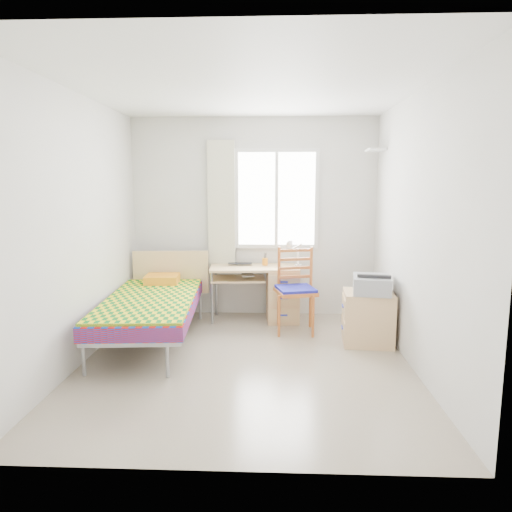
{
  "coord_description": "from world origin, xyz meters",
  "views": [
    {
      "loc": [
        0.28,
        -4.29,
        1.73
      ],
      "look_at": [
        0.08,
        0.55,
        0.98
      ],
      "focal_mm": 32.0,
      "sensor_mm": 36.0,
      "label": 1
    }
  ],
  "objects": [
    {
      "name": "floating_shelf",
      "position": [
        1.49,
        1.4,
        2.15
      ],
      "size": [
        0.2,
        0.32,
        0.03
      ],
      "primitive_type": "cube",
      "color": "white",
      "rests_on": "wall_right"
    },
    {
      "name": "cabinet",
      "position": [
        1.3,
        0.6,
        0.29
      ],
      "size": [
        0.57,
        0.51,
        0.58
      ],
      "rotation": [
        0.0,
        0.0,
        -0.08
      ],
      "color": "tan",
      "rests_on": "floor"
    },
    {
      "name": "bed",
      "position": [
        -1.07,
        0.59,
        0.43
      ],
      "size": [
        1.1,
        2.11,
        0.89
      ],
      "rotation": [
        0.0,
        0.0,
        0.07
      ],
      "color": "#909398",
      "rests_on": "floor"
    },
    {
      "name": "desk",
      "position": [
        0.31,
        1.43,
        0.38
      ],
      "size": [
        1.15,
        0.6,
        0.7
      ],
      "rotation": [
        0.0,
        0.0,
        0.08
      ],
      "color": "tan",
      "rests_on": "floor"
    },
    {
      "name": "wall_right",
      "position": [
        1.6,
        0.0,
        1.3
      ],
      "size": [
        0.0,
        3.5,
        3.5
      ],
      "primitive_type": "plane",
      "rotation": [
        1.57,
        0.0,
        -1.57
      ],
      "color": "silver",
      "rests_on": "ground"
    },
    {
      "name": "laptop",
      "position": [
        -0.17,
        1.51,
        0.71
      ],
      "size": [
        0.32,
        0.21,
        0.02
      ],
      "primitive_type": "imported",
      "rotation": [
        0.0,
        0.0,
        0.04
      ],
      "color": "black",
      "rests_on": "desk"
    },
    {
      "name": "wall_left",
      "position": [
        -1.6,
        0.0,
        1.3
      ],
      "size": [
        0.0,
        3.5,
        3.5
      ],
      "primitive_type": "plane",
      "rotation": [
        1.57,
        0.0,
        1.57
      ],
      "color": "silver",
      "rests_on": "ground"
    },
    {
      "name": "pen_cup",
      "position": [
        0.15,
        1.55,
        0.75
      ],
      "size": [
        0.07,
        0.07,
        0.09
      ],
      "primitive_type": "cylinder",
      "rotation": [
        0.0,
        0.0,
        -0.0
      ],
      "color": "orange",
      "rests_on": "desk"
    },
    {
      "name": "window",
      "position": [
        0.3,
        1.73,
        1.55
      ],
      "size": [
        1.1,
        0.04,
        1.3
      ],
      "color": "white",
      "rests_on": "wall_back"
    },
    {
      "name": "wall_back",
      "position": [
        0.0,
        1.75,
        1.3
      ],
      "size": [
        3.2,
        0.0,
        3.2
      ],
      "primitive_type": "plane",
      "rotation": [
        1.57,
        0.0,
        0.0
      ],
      "color": "silver",
      "rests_on": "ground"
    },
    {
      "name": "ceiling",
      "position": [
        0.0,
        0.0,
        2.6
      ],
      "size": [
        3.5,
        3.5,
        0.0
      ],
      "primitive_type": "plane",
      "rotation": [
        3.14,
        0.0,
        0.0
      ],
      "color": "white",
      "rests_on": "wall_back"
    },
    {
      "name": "curtain",
      "position": [
        -0.42,
        1.68,
        1.45
      ],
      "size": [
        0.35,
        0.05,
        1.7
      ],
      "primitive_type": "cube",
      "color": "beige",
      "rests_on": "wall_back"
    },
    {
      "name": "book",
      "position": [
        -0.14,
        1.43,
        0.59
      ],
      "size": [
        0.19,
        0.24,
        0.02
      ],
      "primitive_type": "imported",
      "rotation": [
        0.0,
        0.0,
        0.17
      ],
      "color": "gray",
      "rests_on": "desk"
    },
    {
      "name": "chair",
      "position": [
        0.54,
        1.02,
        0.56
      ],
      "size": [
        0.53,
        0.53,
        1.01
      ],
      "rotation": [
        0.0,
        0.0,
        0.25
      ],
      "color": "#AE5F21",
      "rests_on": "floor"
    },
    {
      "name": "floor",
      "position": [
        0.0,
        0.0,
        0.0
      ],
      "size": [
        3.5,
        3.5,
        0.0
      ],
      "primitive_type": "plane",
      "color": "#BCAD93",
      "rests_on": "ground"
    },
    {
      "name": "task_lamp",
      "position": [
        0.52,
        1.37,
        0.92
      ],
      "size": [
        0.21,
        0.3,
        0.35
      ],
      "rotation": [
        0.0,
        0.0,
        0.14
      ],
      "color": "white",
      "rests_on": "desk"
    },
    {
      "name": "printer",
      "position": [
        1.33,
        0.57,
        0.68
      ],
      "size": [
        0.45,
        0.5,
        0.19
      ],
      "rotation": [
        0.0,
        0.0,
        -0.15
      ],
      "color": "#A4A6AC",
      "rests_on": "cabinet"
    }
  ]
}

